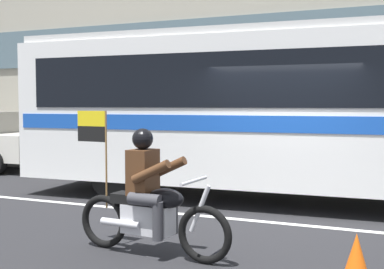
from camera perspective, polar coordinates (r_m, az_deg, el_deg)
ground_plane at (r=8.58m, az=10.30°, el=-9.07°), size 60.00×60.00×0.00m
sidewalk_curb at (r=13.52m, az=15.05°, el=-4.20°), size 28.00×3.80×0.15m
lane_center_stripe at (r=8.01m, az=9.34°, el=-9.94°), size 26.60×0.14×0.01m
transit_bus at (r=9.51m, az=13.36°, el=3.55°), size 11.31×3.04×3.22m
motorcycle_with_rider at (r=6.17m, az=-4.91°, el=-7.68°), size 2.19×0.64×1.78m
traffic_cone at (r=5.49m, az=18.35°, el=-13.67°), size 0.36×0.36×0.55m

